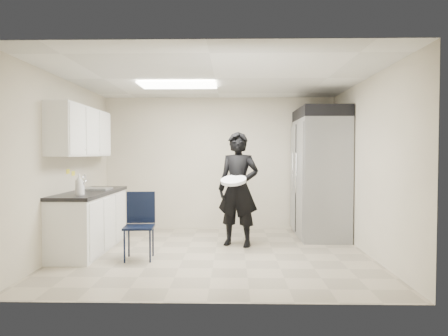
{
  "coord_description": "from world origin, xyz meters",
  "views": [
    {
      "loc": [
        0.25,
        -5.9,
        1.48
      ],
      "look_at": [
        0.13,
        0.2,
        1.27
      ],
      "focal_mm": 32.0,
      "sensor_mm": 36.0,
      "label": 1
    }
  ],
  "objects_px": {
    "folding_chair": "(139,227)",
    "man_tuxedo": "(238,189)",
    "lower_counter": "(90,222)",
    "commercial_fridge": "(320,178)"
  },
  "relations": [
    {
      "from": "folding_chair",
      "to": "man_tuxedo",
      "type": "bearing_deg",
      "value": 27.35
    },
    {
      "from": "commercial_fridge",
      "to": "folding_chair",
      "type": "bearing_deg",
      "value": -150.42
    },
    {
      "from": "folding_chair",
      "to": "man_tuxedo",
      "type": "distance_m",
      "value": 1.72
    },
    {
      "from": "commercial_fridge",
      "to": "folding_chair",
      "type": "distance_m",
      "value": 3.37
    },
    {
      "from": "lower_counter",
      "to": "folding_chair",
      "type": "relative_size",
      "value": 2.08
    },
    {
      "from": "lower_counter",
      "to": "man_tuxedo",
      "type": "xyz_separation_m",
      "value": [
        2.3,
        0.32,
        0.49
      ]
    },
    {
      "from": "lower_counter",
      "to": "folding_chair",
      "type": "distance_m",
      "value": 1.06
    },
    {
      "from": "lower_counter",
      "to": "man_tuxedo",
      "type": "relative_size",
      "value": 1.03
    },
    {
      "from": "lower_counter",
      "to": "commercial_fridge",
      "type": "relative_size",
      "value": 0.9
    },
    {
      "from": "folding_chair",
      "to": "man_tuxedo",
      "type": "xyz_separation_m",
      "value": [
        1.41,
        0.88,
        0.46
      ]
    }
  ]
}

